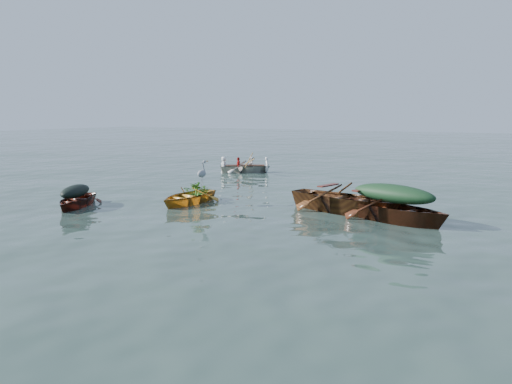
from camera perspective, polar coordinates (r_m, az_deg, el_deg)
ground at (r=14.75m, az=-1.65°, el=-2.77°), size 140.00×140.00×0.00m
yellow_dinghy at (r=16.89m, az=-7.79°, el=-1.33°), size 1.39×3.20×0.87m
dark_covered_boat at (r=17.21m, az=-19.87°, el=-1.60°), size 2.41×3.33×0.75m
green_tarp_boat at (r=14.55m, az=15.30°, el=-3.26°), size 4.81×2.81×1.09m
open_wooden_boat at (r=15.47m, az=10.06°, el=-2.35°), size 5.40×2.89×1.25m
rowed_boat at (r=25.42m, az=-1.23°, el=2.24°), size 3.61×2.72×0.81m
dark_tarp_cover at (r=17.12m, az=-19.98°, el=0.29°), size 1.33×1.83×0.40m
green_tarp_cover at (r=14.40m, az=15.43°, el=-0.14°), size 2.65×1.54×0.52m
thwart_benches at (r=15.35m, az=10.12°, el=0.02°), size 2.74×1.60×0.04m
heron at (r=16.48m, az=-6.22°, el=1.58°), size 0.28×0.40×0.92m
dinghy_weeds at (r=17.20m, az=-6.69°, el=1.35°), size 0.70×0.90×0.60m
rowers at (r=25.34m, az=-1.24°, el=4.00°), size 2.63×2.09×0.76m
oars at (r=25.37m, az=-1.24°, el=3.21°), size 1.83×2.55×0.06m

